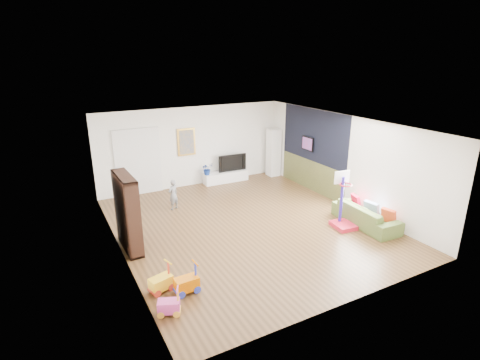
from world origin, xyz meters
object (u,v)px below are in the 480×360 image
media_console (226,177)px  sofa (366,215)px  basketball_hoop (346,201)px  bookshelf (127,213)px

media_console → sofa: (1.69, -4.97, 0.09)m
basketball_hoop → media_console: bearing=110.0°
media_console → bookshelf: bearing=-140.3°
sofa → basketball_hoop: (-0.62, 0.16, 0.47)m
media_console → bookshelf: 5.29m
media_console → sofa: size_ratio=0.85×
bookshelf → sofa: size_ratio=0.94×
bookshelf → basketball_hoop: bearing=-18.1°
media_console → basketball_hoop: 4.96m
bookshelf → sofa: 6.08m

